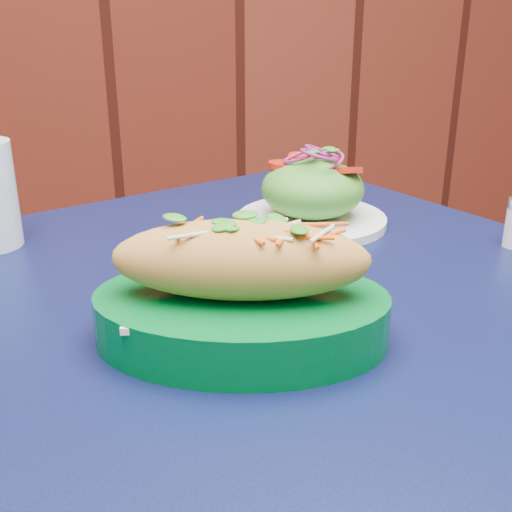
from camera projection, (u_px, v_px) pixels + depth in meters
name	position (u px, v px, depth m)	size (l,w,h in m)	color
cafe_table	(259.00, 357.00, 0.73)	(1.01, 1.01, 0.75)	black
banh_mi_basket	(241.00, 293.00, 0.57)	(0.31, 0.25, 0.12)	#005820
salad_plate	(312.00, 195.00, 0.87)	(0.21, 0.21, 0.11)	white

